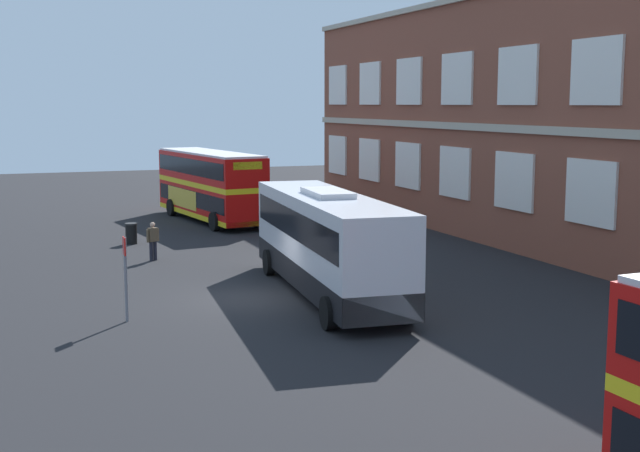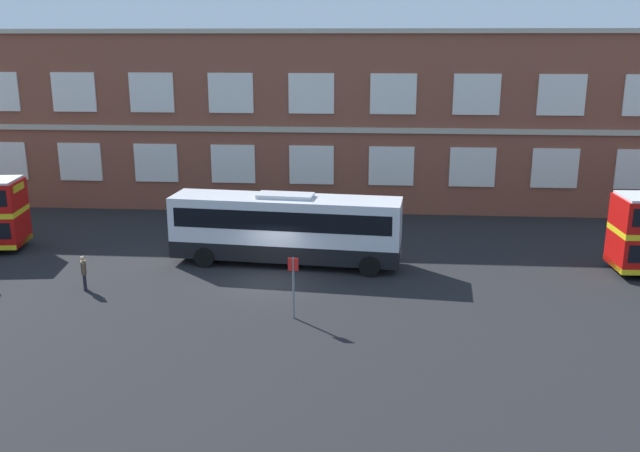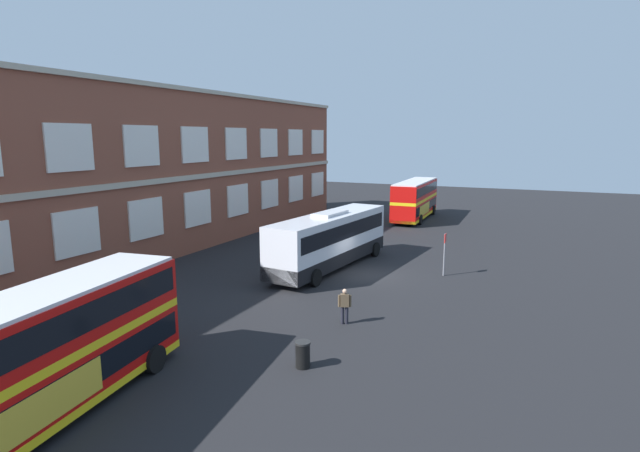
% 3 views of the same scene
% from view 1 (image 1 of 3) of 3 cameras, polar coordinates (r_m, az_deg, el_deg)
% --- Properties ---
extents(ground_plane, '(120.00, 120.00, 0.00)m').
position_cam_1_polar(ground_plane, '(30.71, -1.34, -4.59)').
color(ground_plane, black).
extents(brick_terminal_building, '(53.57, 8.19, 12.18)m').
position_cam_1_polar(brick_terminal_building, '(39.69, 20.15, 6.48)').
color(brick_terminal_building, brown).
rests_on(brick_terminal_building, ground).
extents(double_decker_near, '(11.25, 4.03, 4.07)m').
position_cam_1_polar(double_decker_near, '(49.76, -7.44, 2.79)').
color(double_decker_near, red).
rests_on(double_decker_near, ground).
extents(touring_coach, '(12.19, 3.76, 3.80)m').
position_cam_1_polar(touring_coach, '(30.14, 0.50, -1.13)').
color(touring_coach, silver).
rests_on(touring_coach, ground).
extents(waiting_passenger, '(0.38, 0.62, 1.70)m').
position_cam_1_polar(waiting_passenger, '(37.69, -11.22, -0.90)').
color(waiting_passenger, black).
rests_on(waiting_passenger, ground).
extents(bus_stand_flag, '(0.44, 0.10, 2.70)m').
position_cam_1_polar(bus_stand_flag, '(27.19, -13.01, -2.96)').
color(bus_stand_flag, slate).
rests_on(bus_stand_flag, ground).
extents(station_litter_bin, '(0.60, 0.60, 1.03)m').
position_cam_1_polar(station_litter_bin, '(42.43, -12.63, -0.49)').
color(station_litter_bin, black).
rests_on(station_litter_bin, ground).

